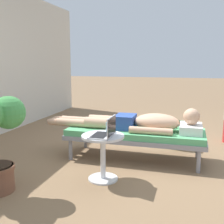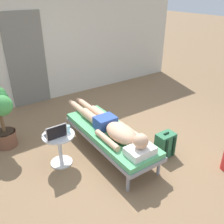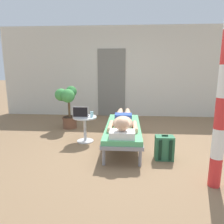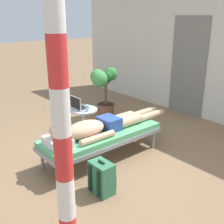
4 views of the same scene
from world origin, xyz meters
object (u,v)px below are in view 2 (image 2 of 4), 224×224
at_px(lounge_chair, 110,135).
at_px(drink_glass, 68,129).
at_px(person_reclining, 112,127).
at_px(side_table, 59,144).
at_px(backpack, 165,145).
at_px(laptop, 55,134).

height_order(lounge_chair, drink_glass, drink_glass).
distance_m(person_reclining, side_table, 0.84).
bearing_deg(lounge_chair, backpack, -38.32).
bearing_deg(backpack, laptop, 155.19).
bearing_deg(backpack, drink_glass, 150.90).
bearing_deg(backpack, lounge_chair, 141.68).
xyz_separation_m(side_table, drink_glass, (0.15, -0.02, 0.22)).
xyz_separation_m(lounge_chair, drink_glass, (-0.63, 0.19, 0.23)).
bearing_deg(lounge_chair, side_table, 164.79).
xyz_separation_m(lounge_chair, side_table, (-0.78, 0.21, 0.01)).
height_order(laptop, drink_glass, laptop).
bearing_deg(person_reclining, lounge_chair, 90.00).
distance_m(side_table, drink_glass, 0.27).
relative_size(person_reclining, drink_glass, 18.88).
height_order(lounge_chair, laptop, laptop).
height_order(lounge_chair, person_reclining, person_reclining).
height_order(laptop, backpack, laptop).
bearing_deg(lounge_chair, drink_glass, 163.31).
bearing_deg(lounge_chair, person_reclining, -90.00).
distance_m(laptop, drink_glass, 0.21).
bearing_deg(laptop, drink_glass, 7.63).
xyz_separation_m(drink_glass, backpack, (1.33, -0.74, -0.38)).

